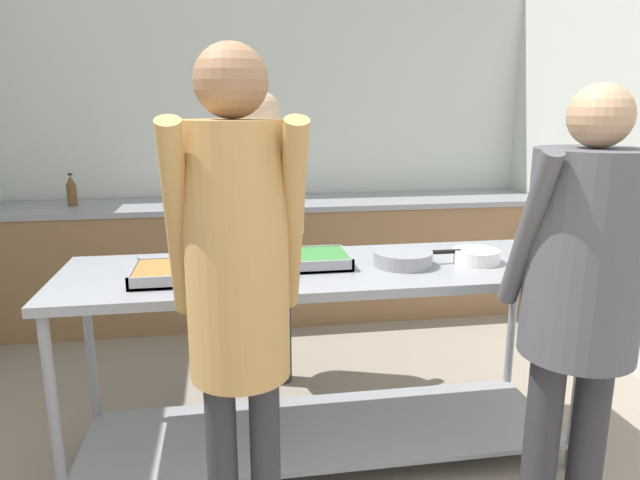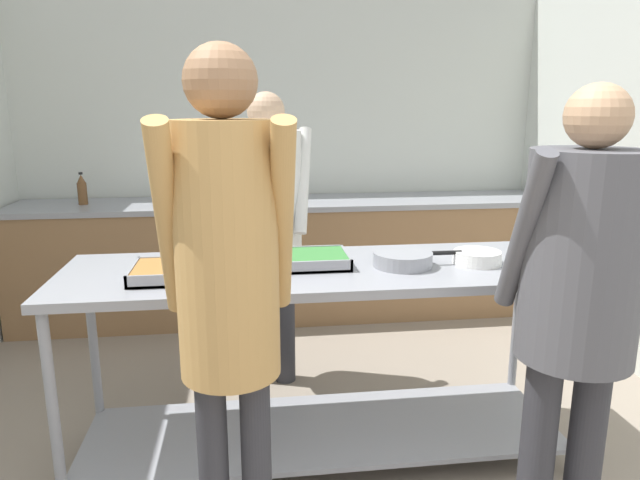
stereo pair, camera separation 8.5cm
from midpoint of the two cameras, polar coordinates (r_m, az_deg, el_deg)
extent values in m
cube|color=silver|center=(4.74, -3.21, 9.43)|extent=(4.28, 0.06, 2.65)
cube|color=olive|center=(4.53, -2.72, -2.09)|extent=(4.12, 0.62, 0.89)
cube|color=gray|center=(4.43, -2.79, 3.70)|extent=(4.12, 0.65, 0.04)
cube|color=black|center=(4.47, 1.94, 3.90)|extent=(0.53, 0.37, 0.02)
cube|color=gray|center=(2.57, 1.24, -3.12)|extent=(2.31, 0.72, 0.04)
cube|color=gray|center=(2.89, 1.15, -18.47)|extent=(2.23, 0.64, 0.02)
cylinder|color=gray|center=(2.54, -24.17, -15.98)|extent=(0.04, 0.04, 0.90)
cylinder|color=gray|center=(2.85, 25.42, -12.88)|extent=(0.04, 0.04, 0.90)
cylinder|color=gray|center=(3.08, -20.90, -10.44)|extent=(0.04, 0.04, 0.90)
cylinder|color=gray|center=(3.34, 19.69, -8.49)|extent=(0.04, 0.04, 0.90)
cube|color=gray|center=(2.46, -11.69, -3.47)|extent=(0.50, 0.30, 0.01)
cube|color=#9E6B33|center=(2.46, -11.72, -2.90)|extent=(0.47, 0.28, 0.04)
cube|color=gray|center=(2.32, -11.96, -3.98)|extent=(0.50, 0.01, 0.05)
cube|color=gray|center=(2.60, -11.49, -2.10)|extent=(0.50, 0.01, 0.05)
cube|color=gray|center=(2.49, -17.29, -3.11)|extent=(0.01, 0.30, 0.05)
cube|color=gray|center=(2.45, -6.05, -2.83)|extent=(0.01, 0.30, 0.05)
cube|color=gray|center=(2.58, -0.71, -2.40)|extent=(0.40, 0.29, 0.01)
cube|color=#387A38|center=(2.58, -0.71, -1.85)|extent=(0.38, 0.26, 0.04)
cube|color=gray|center=(2.45, -0.34, -2.77)|extent=(0.40, 0.01, 0.05)
cube|color=gray|center=(2.71, -1.05, -1.18)|extent=(0.40, 0.01, 0.05)
cube|color=gray|center=(2.56, -5.07, -2.08)|extent=(0.01, 0.29, 0.05)
cube|color=gray|center=(2.61, 3.57, -1.79)|extent=(0.01, 0.29, 0.05)
cylinder|color=gray|center=(2.59, 9.19, -1.90)|extent=(0.27, 0.27, 0.07)
cylinder|color=beige|center=(2.59, 9.22, -1.33)|extent=(0.23, 0.23, 0.01)
cylinder|color=black|center=(2.65, 13.43, -1.25)|extent=(0.14, 0.02, 0.02)
cylinder|color=white|center=(2.72, 16.28, -2.16)|extent=(0.22, 0.22, 0.01)
cylinder|color=white|center=(2.71, 16.29, -1.92)|extent=(0.22, 0.22, 0.01)
cylinder|color=white|center=(2.71, 16.31, -1.67)|extent=(0.22, 0.22, 0.01)
cylinder|color=white|center=(2.71, 16.33, -1.43)|extent=(0.21, 0.21, 0.01)
cylinder|color=white|center=(2.70, 16.34, -1.18)|extent=(0.21, 0.21, 0.01)
cylinder|color=#2D2D33|center=(2.39, 21.87, -19.39)|extent=(0.13, 0.13, 0.78)
cylinder|color=#2D2D33|center=(2.46, 25.89, -18.77)|extent=(0.13, 0.13, 0.78)
cylinder|color=#4C4C51|center=(2.03, 20.82, 0.64)|extent=(0.10, 0.33, 0.59)
cylinder|color=#4C4C51|center=(2.13, 25.81, -1.58)|extent=(0.40, 0.40, 0.72)
sphere|color=tan|center=(2.07, 27.12, 11.00)|extent=(0.21, 0.21, 0.21)
cylinder|color=tan|center=(1.69, -13.55, 1.59)|extent=(0.07, 0.34, 0.62)
cylinder|color=tan|center=(1.69, -2.42, 1.94)|extent=(0.07, 0.34, 0.62)
cylinder|color=tan|center=(1.70, -7.89, -1.21)|extent=(0.31, 0.31, 0.77)
sphere|color=#8C6647|center=(1.65, -8.45, 15.50)|extent=(0.21, 0.21, 0.21)
cylinder|color=#2D2D33|center=(3.46, -2.85, -7.94)|extent=(0.12, 0.12, 0.79)
cylinder|color=#2D2D33|center=(3.49, -5.71, -7.81)|extent=(0.12, 0.12, 0.79)
cylinder|color=silver|center=(3.23, -0.96, 6.00)|extent=(0.14, 0.33, 0.59)
cylinder|color=silver|center=(3.30, -8.04, 6.03)|extent=(0.14, 0.33, 0.59)
cylinder|color=silver|center=(3.27, -4.51, 4.54)|extent=(0.39, 0.39, 0.72)
sphere|color=tan|center=(3.24, -4.67, 12.75)|extent=(0.21, 0.21, 0.21)
cylinder|color=brown|center=(4.57, -22.17, 4.31)|extent=(0.07, 0.07, 0.16)
cone|color=brown|center=(4.56, -22.30, 5.70)|extent=(0.06, 0.06, 0.06)
cylinder|color=black|center=(4.55, -22.34, 6.18)|extent=(0.03, 0.03, 0.02)
camera|label=1|loc=(0.04, -89.08, 0.22)|focal=32.00mm
camera|label=2|loc=(0.04, 90.92, -0.22)|focal=32.00mm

